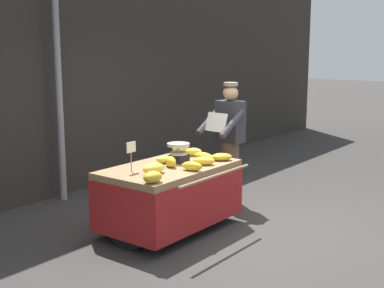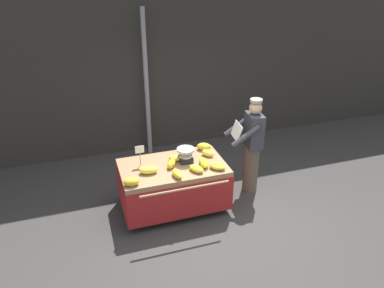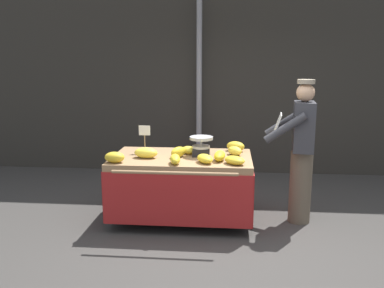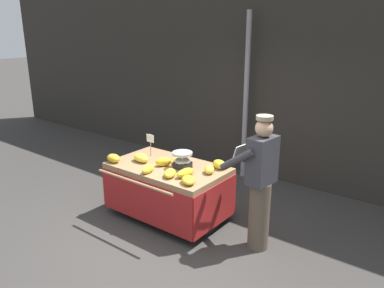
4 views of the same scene
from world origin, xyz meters
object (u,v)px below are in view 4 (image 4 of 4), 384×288
at_px(banana_bunch_7, 148,169).
at_px(banana_bunch_9, 178,161).
at_px(banana_bunch_6, 209,169).
at_px(banana_cart, 168,180).
at_px(banana_bunch_5, 164,162).
at_px(banana_bunch_1, 113,158).
at_px(weighing_scale, 182,160).
at_px(street_pole, 246,98).
at_px(banana_bunch_8, 170,173).
at_px(banana_bunch_3, 188,180).
at_px(banana_bunch_4, 141,158).
at_px(vendor_person, 260,183).
at_px(banana_bunch_2, 185,173).
at_px(banana_bunch_0, 219,164).
at_px(price_sign, 150,140).

height_order(banana_bunch_7, banana_bunch_9, banana_bunch_7).
distance_m(banana_bunch_6, banana_bunch_7, 0.82).
distance_m(banana_cart, banana_bunch_9, 0.31).
bearing_deg(banana_bunch_5, banana_bunch_1, -154.60).
bearing_deg(banana_bunch_7, weighing_scale, 57.55).
bearing_deg(street_pole, banana_bunch_7, -92.02).
bearing_deg(banana_bunch_8, banana_bunch_6, 50.89).
height_order(banana_bunch_3, banana_bunch_4, banana_bunch_4).
bearing_deg(banana_bunch_4, weighing_scale, 14.41).
height_order(street_pole, banana_bunch_6, street_pole).
bearing_deg(banana_bunch_9, banana_cart, -117.60).
distance_m(weighing_scale, banana_bunch_8, 0.36).
bearing_deg(vendor_person, banana_bunch_7, -162.87).
relative_size(banana_bunch_2, banana_bunch_7, 1.15).
xyz_separation_m(banana_bunch_2, banana_bunch_6, (0.18, 0.29, -0.00)).
relative_size(banana_bunch_0, banana_bunch_6, 1.10).
distance_m(banana_bunch_1, banana_bunch_4, 0.40).
bearing_deg(banana_bunch_3, banana_bunch_5, 157.27).
xyz_separation_m(banana_cart, banana_bunch_8, (0.29, -0.29, 0.27)).
height_order(banana_bunch_4, banana_bunch_5, banana_bunch_5).
bearing_deg(banana_bunch_0, banana_bunch_6, -93.01).
bearing_deg(banana_bunch_0, banana_bunch_4, -156.30).
relative_size(weighing_scale, banana_bunch_7, 1.11).
bearing_deg(banana_bunch_6, street_pole, 106.61).
distance_m(banana_bunch_2, banana_bunch_6, 0.34).
height_order(price_sign, banana_bunch_2, price_sign).
distance_m(banana_bunch_3, vendor_person, 0.88).
xyz_separation_m(banana_bunch_3, banana_bunch_8, (-0.33, 0.03, 0.00)).
bearing_deg(vendor_person, street_pole, 124.35).
bearing_deg(banana_bunch_5, banana_bunch_6, 14.34).
height_order(weighing_scale, banana_bunch_2, weighing_scale).
distance_m(banana_bunch_2, banana_bunch_5, 0.50).
bearing_deg(vendor_person, price_sign, 177.63).
bearing_deg(price_sign, banana_bunch_2, -19.41).
xyz_separation_m(banana_bunch_7, vendor_person, (1.44, 0.44, 0.02)).
height_order(price_sign, banana_bunch_6, price_sign).
height_order(banana_bunch_4, banana_bunch_9, banana_bunch_4).
bearing_deg(price_sign, banana_bunch_9, -2.17).
height_order(street_pole, weighing_scale, street_pole).
bearing_deg(banana_bunch_6, banana_cart, -168.91).
bearing_deg(banana_bunch_8, banana_cart, 135.27).
xyz_separation_m(banana_cart, vendor_person, (1.41, 0.08, 0.29)).
bearing_deg(banana_bunch_4, banana_cart, 15.50).
height_order(street_pole, banana_bunch_1, street_pole).
height_order(banana_cart, weighing_scale, weighing_scale).
relative_size(banana_bunch_0, banana_bunch_2, 0.81).
bearing_deg(banana_bunch_5, vendor_person, 5.14).
bearing_deg(weighing_scale, vendor_person, 1.58).
height_order(banana_bunch_5, banana_bunch_8, banana_bunch_5).
bearing_deg(banana_bunch_4, vendor_person, 6.18).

